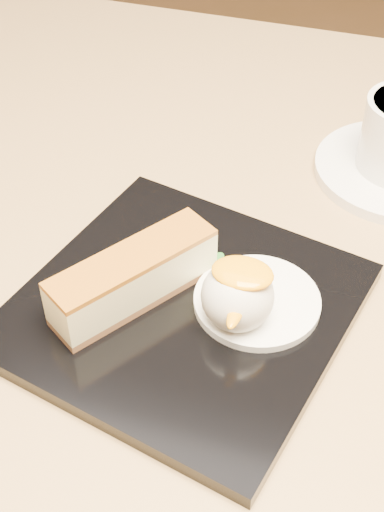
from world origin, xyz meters
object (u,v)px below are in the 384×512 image
(table, at_px, (195,356))
(dessert_plate, at_px, (184,309))
(ice_cream_scoop, at_px, (237,296))
(cheesecake, at_px, (133,277))

(table, relative_size, dessert_plate, 3.64)
(ice_cream_scoop, bearing_deg, table, 122.88)
(ice_cream_scoop, bearing_deg, cheesecake, 180.00)
(table, height_order, cheesecake, cheesecake)
(table, distance_m, dessert_plate, 0.18)
(table, bearing_deg, cheesecake, -100.64)
(dessert_plate, xyz_separation_m, ice_cream_scoop, (0.04, -0.01, 0.03))
(cheesecake, distance_m, ice_cream_scoop, 0.08)
(table, xyz_separation_m, ice_cream_scoop, (0.06, -0.09, 0.19))
(cheesecake, bearing_deg, ice_cream_scoop, -56.66)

